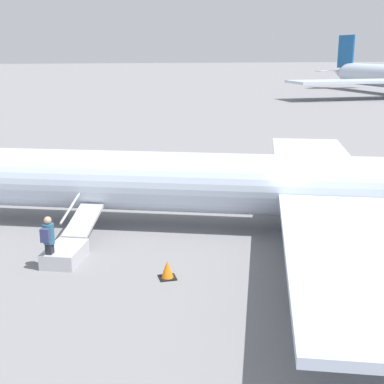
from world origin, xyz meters
TOP-DOWN VIEW (x-y plane):
  - ground_plane at (0.00, 0.00)m, footprint 600.00×600.00m
  - airplane_main at (-0.84, 0.33)m, footprint 29.82×23.50m
  - boarding_stairs at (8.49, 0.63)m, footprint 2.41×4.10m
  - passenger at (9.12, 1.53)m, footprint 0.44×0.57m
  - traffic_cone_near_stairs at (5.62, 3.20)m, footprint 0.52×0.52m

SIDE VIEW (x-z plane):
  - ground_plane at x=0.00m, z-range 0.00..0.00m
  - traffic_cone_near_stairs at x=5.62m, z-range -0.02..0.55m
  - boarding_stairs at x=8.49m, z-range -0.43..1.15m
  - passenger at x=9.12m, z-range 0.13..1.87m
  - airplane_main at x=-0.84m, z-range -1.24..4.91m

